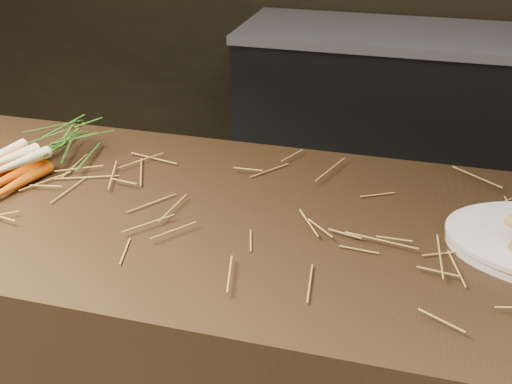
% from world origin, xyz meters
% --- Properties ---
extents(back_counter, '(1.82, 0.62, 0.84)m').
position_xyz_m(back_counter, '(0.30, 2.18, 0.42)').
color(back_counter, black).
rests_on(back_counter, ground).
extents(straw_bedding, '(1.40, 0.60, 0.02)m').
position_xyz_m(straw_bedding, '(0.00, 0.30, 0.91)').
color(straw_bedding, olive).
rests_on(straw_bedding, main_counter).
extents(root_veg_bunch, '(0.23, 0.45, 0.08)m').
position_xyz_m(root_veg_bunch, '(-0.56, 0.39, 0.94)').
color(root_veg_bunch, orange).
rests_on(root_veg_bunch, main_counter).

